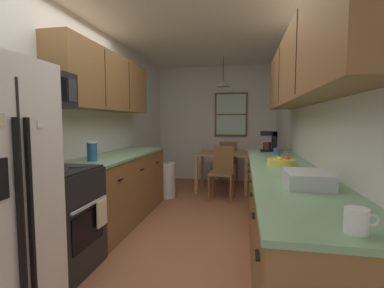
{
  "coord_description": "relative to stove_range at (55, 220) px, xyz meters",
  "views": [
    {
      "loc": [
        0.62,
        -2.54,
        1.33
      ],
      "look_at": [
        -0.09,
        1.19,
        1.02
      ],
      "focal_mm": 25.66,
      "sensor_mm": 36.0,
      "label": 1
    }
  ],
  "objects": [
    {
      "name": "counter_left",
      "position": [
        -0.01,
        1.32,
        -0.02
      ],
      "size": [
        0.64,
        1.97,
        0.9
      ],
      "color": "brown",
      "rests_on": "ground"
    },
    {
      "name": "dining_chair_far",
      "position": [
        1.29,
        3.84,
        0.03
      ],
      "size": [
        0.41,
        0.41,
        0.9
      ],
      "color": "brown",
      "rests_on": "ground"
    },
    {
      "name": "dish_towel",
      "position": [
        0.35,
        0.16,
        0.03
      ],
      "size": [
        0.02,
        0.16,
        0.24
      ],
      "primitive_type": "cube",
      "color": "beige"
    },
    {
      "name": "coffee_maker",
      "position": [
        1.99,
        1.97,
        0.58
      ],
      "size": [
        0.22,
        0.18,
        0.29
      ],
      "color": "black",
      "rests_on": "counter_right"
    },
    {
      "name": "wall_back",
      "position": [
        0.99,
        4.12,
        0.8
      ],
      "size": [
        4.4,
        0.1,
        2.55
      ],
      "primitive_type": "cube",
      "color": "silver",
      "rests_on": "ground"
    },
    {
      "name": "upper_cabinets_left",
      "position": [
        -0.15,
        1.27,
        1.36
      ],
      "size": [
        0.33,
        2.05,
        0.72
      ],
      "color": "brown"
    },
    {
      "name": "back_window",
      "position": [
        1.33,
        4.05,
        1.01
      ],
      "size": [
        0.71,
        0.05,
        0.96
      ],
      "color": "brown"
    },
    {
      "name": "ground_plane",
      "position": [
        0.99,
        1.47,
        -0.47
      ],
      "size": [
        12.0,
        12.0,
        0.0
      ],
      "primitive_type": "plane",
      "color": "#995B3D"
    },
    {
      "name": "fruit_bowl",
      "position": [
        1.98,
        0.72,
        0.47
      ],
      "size": [
        0.27,
        0.27,
        0.09
      ],
      "color": "#E5D14C",
      "rests_on": "counter_right"
    },
    {
      "name": "mug_spare",
      "position": [
        2.04,
        -0.94,
        0.48
      ],
      "size": [
        0.13,
        0.09,
        0.1
      ],
      "color": "white",
      "rests_on": "counter_right"
    },
    {
      "name": "dining_chair_near",
      "position": [
        1.25,
        2.61,
        0.03
      ],
      "size": [
        0.43,
        0.43,
        0.9
      ],
      "color": "brown",
      "rests_on": "ground"
    },
    {
      "name": "dining_table",
      "position": [
        1.21,
        3.22,
        0.15
      ],
      "size": [
        0.96,
        0.82,
        0.73
      ],
      "color": "#A87F51",
      "rests_on": "ground"
    },
    {
      "name": "upper_cabinets_right",
      "position": [
        2.13,
        0.55,
        1.36
      ],
      "size": [
        0.33,
        3.03,
        0.65
      ],
      "color": "brown"
    },
    {
      "name": "dish_rack",
      "position": [
        2.03,
        -0.17,
        0.48
      ],
      "size": [
        0.28,
        0.34,
        0.1
      ],
      "primitive_type": "cube",
      "color": "silver",
      "rests_on": "counter_right"
    },
    {
      "name": "pendant_light",
      "position": [
        1.21,
        3.22,
        1.57
      ],
      "size": [
        0.28,
        0.28,
        0.56
      ],
      "color": "black"
    },
    {
      "name": "wall_left",
      "position": [
        -0.36,
        1.47,
        0.8
      ],
      "size": [
        0.1,
        9.0,
        2.55
      ],
      "primitive_type": "cube",
      "color": "silver",
      "rests_on": "ground"
    },
    {
      "name": "storage_canister",
      "position": [
        -0.01,
        0.63,
        0.54
      ],
      "size": [
        0.11,
        0.11,
        0.21
      ],
      "color": "#265999",
      "rests_on": "counter_left"
    },
    {
      "name": "ceiling_slab",
      "position": [
        0.99,
        1.47,
        2.12
      ],
      "size": [
        4.4,
        9.0,
        0.08
      ],
      "primitive_type": "cube",
      "color": "white"
    },
    {
      "name": "trash_bin",
      "position": [
        0.29,
        2.49,
        -0.17
      ],
      "size": [
        0.31,
        0.31,
        0.61
      ],
      "primitive_type": "cylinder",
      "color": "silver",
      "rests_on": "ground"
    },
    {
      "name": "microwave_over_range",
      "position": [
        -0.11,
        0.0,
        1.14
      ],
      "size": [
        0.39,
        0.58,
        0.31
      ],
      "color": "black"
    },
    {
      "name": "stove_range",
      "position": [
        0.0,
        0.0,
        0.0
      ],
      "size": [
        0.66,
        0.66,
        1.1
      ],
      "color": "black",
      "rests_on": "ground"
    },
    {
      "name": "counter_right",
      "position": [
        1.99,
        0.6,
        -0.02
      ],
      "size": [
        0.64,
        3.35,
        0.9
      ],
      "color": "brown",
      "rests_on": "ground"
    },
    {
      "name": "wall_right",
      "position": [
        2.34,
        1.47,
        0.8
      ],
      "size": [
        0.1,
        9.0,
        2.55
      ],
      "primitive_type": "cube",
      "color": "silver",
      "rests_on": "ground"
    },
    {
      "name": "mug_by_coffeemaker",
      "position": [
        2.02,
        1.49,
        0.48
      ],
      "size": [
        0.12,
        0.08,
        0.09
      ],
      "color": "#335999",
      "rests_on": "counter_right"
    }
  ]
}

